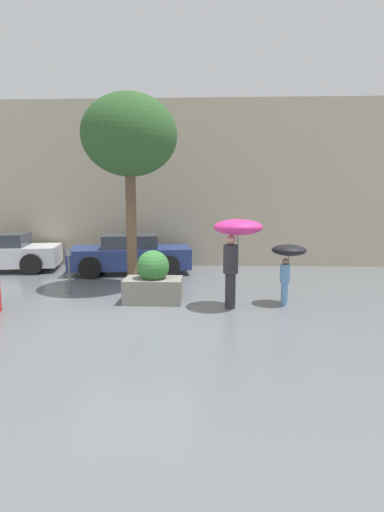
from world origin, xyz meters
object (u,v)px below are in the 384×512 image
parked_car_far (1,253)px  parking_meter (69,261)px  planter_box (153,281)px  parked_car_near (131,254)px  person_child (288,256)px  person_adult (236,237)px  street_tree (129,137)px

parked_car_far → parking_meter: parked_car_far is taller
planter_box → parked_car_near: (-1.28, 3.80, 0.09)m
person_child → parked_car_far: 9.85m
parked_car_near → person_child: bearing=-140.3°
person_adult → parked_car_far: 8.95m
street_tree → parking_meter: bearing=-156.8°
person_adult → street_tree: 4.08m
person_child → parked_car_far: size_ratio=0.35×
person_child → parked_car_near: person_child is taller
person_adult → person_child: size_ratio=1.42×
person_adult → person_child: 1.37m
parked_car_near → parking_meter: (-1.01, -3.12, 0.27)m
parked_car_near → street_tree: bearing=-176.9°
parked_car_far → street_tree: size_ratio=0.78×
planter_box → person_child: person_child is taller
person_child → street_tree: bearing=126.3°
parked_car_near → parking_meter: 3.29m
person_adult → parked_car_far: person_adult is taller
planter_box → person_adult: 2.29m
person_adult → street_tree: street_tree is taller
street_tree → parked_car_near: bearing=101.9°
parked_car_near → planter_box: bearing=-170.2°
person_adult → street_tree: (-2.70, 1.83, 2.45)m
parked_car_near → parking_meter: bearing=153.2°
person_child → parking_meter: (-5.47, 0.82, -0.28)m
planter_box → person_child: bearing=-2.4°
planter_box → parked_car_near: bearing=108.6°
person_adult → parked_car_near: size_ratio=0.49×
planter_box → person_adult: bearing=-14.0°
parking_meter → person_child: bearing=-8.5°
street_tree → person_child: bearing=-20.5°
person_child → parking_meter: 5.54m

